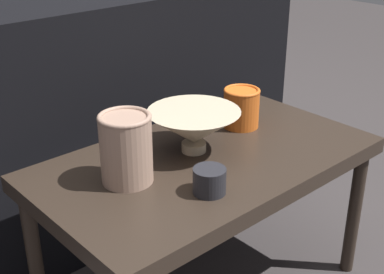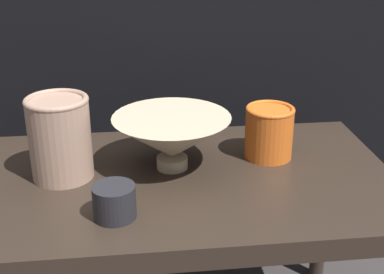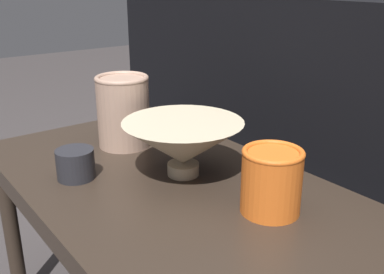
% 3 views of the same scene
% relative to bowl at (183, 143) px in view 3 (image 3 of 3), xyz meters
% --- Properties ---
extents(table, '(0.82, 0.47, 0.42)m').
position_rel_bowl_xyz_m(table, '(0.01, -0.04, -0.11)').
color(table, '#2D231C').
rests_on(table, ground_plane).
extents(couch_backdrop, '(1.37, 0.50, 0.73)m').
position_rel_bowl_xyz_m(couch_backdrop, '(0.01, 0.52, -0.12)').
color(couch_backdrop, black).
rests_on(couch_backdrop, ground_plane).
extents(bowl, '(0.22, 0.22, 0.11)m').
position_rel_bowl_xyz_m(bowl, '(0.00, 0.00, 0.00)').
color(bowl, '#C1B293').
rests_on(bowl, table).
extents(vase_textured_left, '(0.11, 0.11, 0.16)m').
position_rel_bowl_xyz_m(vase_textured_left, '(-0.21, -0.01, 0.02)').
color(vase_textured_left, tan).
rests_on(vase_textured_left, table).
extents(vase_colorful_right, '(0.10, 0.10, 0.11)m').
position_rel_bowl_xyz_m(vase_colorful_right, '(0.20, 0.03, -0.01)').
color(vase_colorful_right, orange).
rests_on(vase_colorful_right, table).
extents(cup, '(0.07, 0.07, 0.06)m').
position_rel_bowl_xyz_m(cup, '(-0.11, -0.17, -0.04)').
color(cup, '#232328').
rests_on(cup, table).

